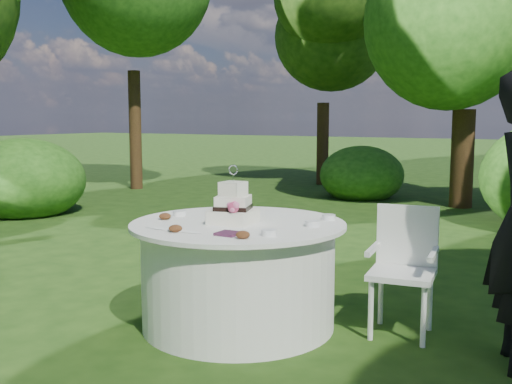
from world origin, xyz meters
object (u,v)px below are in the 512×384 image
chair (404,260)px  cake (233,208)px  table (238,274)px  napkins (228,234)px

chair → cake: bearing=-154.5°
table → chair: chair is taller
cake → chair: 1.27m
cake → table: bearing=82.7°
cake → napkins: bearing=-62.6°
chair → table: bearing=-156.7°
napkins → table: bearing=113.6°
napkins → chair: chair is taller
napkins → cake: size_ratio=0.33×
table → napkins: bearing=-66.4°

